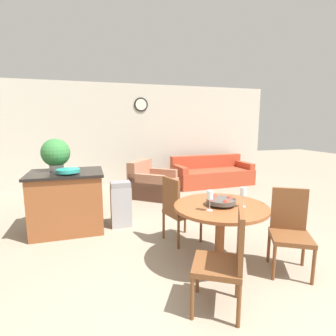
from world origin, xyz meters
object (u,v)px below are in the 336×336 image
potted_plant (56,153)px  couch (212,175)px  fruit_bowl (221,201)px  armchair (152,184)px  teal_bowl (68,171)px  dining_chair_near_left (226,257)px  dining_table (220,219)px  wine_glass_right (243,192)px  wine_glass_left (210,196)px  kitchen_island (68,201)px  dining_chair_near_right (290,227)px  dining_chair_far_side (178,207)px  trash_bin (121,204)px

potted_plant → couch: potted_plant is taller
fruit_bowl → armchair: 3.17m
teal_bowl → potted_plant: potted_plant is taller
dining_chair_near_left → potted_plant: (-1.61, 2.51, 0.70)m
dining_table → dining_chair_near_left: (-0.32, -0.71, -0.06)m
fruit_bowl → couch: fruit_bowl is taller
armchair → wine_glass_right: bearing=-136.4°
dining_table → teal_bowl: size_ratio=3.24×
dining_table → couch: (1.78, 3.82, -0.29)m
dining_chair_near_left → wine_glass_left: bearing=18.9°
teal_bowl → kitchen_island: bearing=105.5°
fruit_bowl → teal_bowl: bearing=140.3°
wine_glass_right → armchair: wine_glass_right is taller
dining_chair_near_right → dining_chair_far_side: same height
dining_table → dining_chair_near_right: dining_chair_near_right is taller
dining_table → dining_chair_near_left: dining_chair_near_left is taller
dining_chair_near_right → couch: size_ratio=0.43×
dining_chair_near_right → wine_glass_right: 0.66m
dining_chair_far_side → kitchen_island: (-1.51, 0.90, -0.04)m
dining_table → dining_chair_near_right: bearing=-24.2°
kitchen_island → couch: 4.19m
dining_chair_far_side → couch: dining_chair_far_side is taller
dining_chair_near_left → wine_glass_right: wine_glass_right is taller
dining_chair_near_left → dining_chair_near_right: (1.03, 0.39, 0.00)m
potted_plant → armchair: bearing=35.6°
fruit_bowl → potted_plant: potted_plant is taller
dining_chair_near_left → wine_glass_right: size_ratio=4.14×
dining_chair_far_side → couch: size_ratio=0.43×
dining_chair_near_left → wine_glass_left: 0.71m
fruit_bowl → armchair: (-0.07, 3.13, -0.50)m
wine_glass_right → fruit_bowl: bearing=151.8°
trash_bin → dining_table: bearing=-57.8°
fruit_bowl → dining_chair_near_left: bearing=-114.0°
potted_plant → trash_bin: (0.96, -0.26, -0.83)m
wine_glass_right → trash_bin: wine_glass_right is taller
dining_chair_near_left → couch: size_ratio=0.43×
teal_bowl → dining_table: bearing=-39.7°
dining_table → couch: 4.22m
wine_glass_left → couch: wine_glass_left is taller
dining_chair_far_side → wine_glass_right: 1.05m
dining_chair_near_left → kitchen_island: bearing=62.1°
dining_chair_near_left → potted_plant: 3.06m
dining_table → kitchen_island: (-1.78, 1.62, -0.10)m
trash_bin → dining_chair_near_right: bearing=-47.9°
dining_chair_near_right → fruit_bowl: dining_chair_near_right is taller
wine_glass_left → kitchen_island: wine_glass_left is taller
dining_table → dining_chair_far_side: size_ratio=1.16×
potted_plant → trash_bin: bearing=-15.5°
dining_table → kitchen_island: size_ratio=0.99×
wine_glass_right → potted_plant: potted_plant is taller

